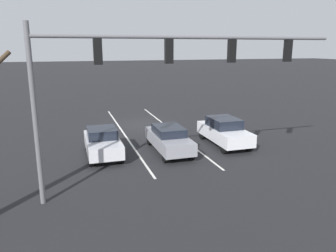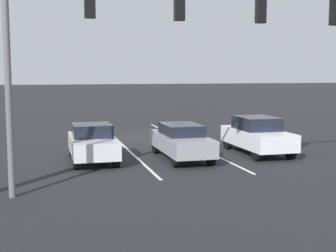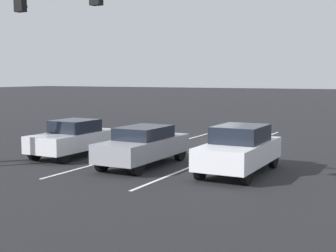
% 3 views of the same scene
% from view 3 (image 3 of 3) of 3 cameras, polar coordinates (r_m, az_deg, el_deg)
% --- Properties ---
extents(ground_plane, '(240.00, 240.00, 0.00)m').
position_cam_3_polar(ground_plane, '(24.45, 5.68, -1.99)').
color(ground_plane, black).
extents(lane_stripe_left_divider, '(0.12, 16.95, 0.01)m').
position_cam_3_polar(lane_stripe_left_divider, '(21.54, 7.55, -3.08)').
color(lane_stripe_left_divider, silver).
rests_on(lane_stripe_left_divider, ground_plane).
extents(lane_stripe_center_divider, '(0.12, 16.95, 0.01)m').
position_cam_3_polar(lane_stripe_center_divider, '(22.98, -0.73, -2.46)').
color(lane_stripe_center_divider, silver).
rests_on(lane_stripe_center_divider, ground_plane).
extents(car_silver_rightlane_front, '(1.79, 4.12, 1.56)m').
position_cam_3_polar(car_silver_rightlane_front, '(20.32, -11.47, -1.44)').
color(car_silver_rightlane_front, silver).
rests_on(car_silver_rightlane_front, ground_plane).
extents(car_gray_midlane_front, '(1.72, 4.53, 1.51)m').
position_cam_3_polar(car_gray_midlane_front, '(17.84, -3.00, -2.34)').
color(car_gray_midlane_front, gray).
rests_on(car_gray_midlane_front, ground_plane).
extents(car_white_leftlane_front, '(1.83, 4.41, 1.69)m').
position_cam_3_polar(car_white_leftlane_front, '(16.60, 8.72, -2.78)').
color(car_white_leftlane_front, silver).
rests_on(car_white_leftlane_front, ground_plane).
extents(traffic_signal_gantry, '(12.80, 0.37, 6.83)m').
position_cam_3_polar(traffic_signal_gantry, '(15.47, -19.33, 12.45)').
color(traffic_signal_gantry, slate).
rests_on(traffic_signal_gantry, ground_plane).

